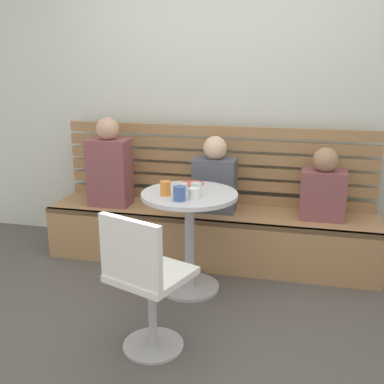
# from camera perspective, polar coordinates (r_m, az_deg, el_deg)

# --- Properties ---
(ground) EXTENTS (8.00, 8.00, 0.00)m
(ground) POSITION_cam_1_polar(r_m,az_deg,el_deg) (2.92, -2.73, -17.94)
(ground) COLOR #514C47
(back_wall) EXTENTS (5.20, 0.10, 2.90)m
(back_wall) POSITION_cam_1_polar(r_m,az_deg,el_deg) (4.02, 3.63, 13.46)
(back_wall) COLOR silver
(back_wall) RESTS_ON ground
(booth_bench) EXTENTS (2.70, 0.52, 0.44)m
(booth_bench) POSITION_cam_1_polar(r_m,az_deg,el_deg) (3.86, 2.17, -5.40)
(booth_bench) COLOR #A87C51
(booth_bench) RESTS_ON ground
(booth_backrest) EXTENTS (2.65, 0.04, 0.67)m
(booth_backrest) POSITION_cam_1_polar(r_m,az_deg,el_deg) (3.92, 2.95, 3.46)
(booth_backrest) COLOR #9A7249
(booth_backrest) RESTS_ON booth_bench
(cafe_table) EXTENTS (0.68, 0.68, 0.74)m
(cafe_table) POSITION_cam_1_polar(r_m,az_deg,el_deg) (3.28, -0.31, -3.81)
(cafe_table) COLOR #ADADB2
(cafe_table) RESTS_ON ground
(white_chair) EXTENTS (0.51, 0.51, 0.85)m
(white_chair) POSITION_cam_1_polar(r_m,az_deg,el_deg) (2.60, -5.95, -10.75)
(white_chair) COLOR #ADADB2
(white_chair) RESTS_ON ground
(person_adult) EXTENTS (0.34, 0.22, 0.74)m
(person_adult) POSITION_cam_1_polar(r_m,az_deg,el_deg) (3.91, -10.23, 3.14)
(person_adult) COLOR brown
(person_adult) RESTS_ON booth_bench
(person_child_left) EXTENTS (0.34, 0.22, 0.56)m
(person_child_left) POSITION_cam_1_polar(r_m,az_deg,el_deg) (3.67, 15.98, 0.47)
(person_child_left) COLOR brown
(person_child_left) RESTS_ON booth_bench
(person_child_middle) EXTENTS (0.34, 0.22, 0.62)m
(person_child_middle) POSITION_cam_1_polar(r_m,az_deg,el_deg) (3.71, 2.83, 1.69)
(person_child_middle) COLOR #4C515B
(person_child_middle) RESTS_ON booth_bench
(cup_tumbler_orange) EXTENTS (0.07, 0.07, 0.10)m
(cup_tumbler_orange) POSITION_cam_1_polar(r_m,az_deg,el_deg) (3.14, -3.32, 0.46)
(cup_tumbler_orange) COLOR orange
(cup_tumbler_orange) RESTS_ON cafe_table
(cup_glass_short) EXTENTS (0.08, 0.08, 0.08)m
(cup_glass_short) POSITION_cam_1_polar(r_m,az_deg,el_deg) (3.16, 0.52, 0.43)
(cup_glass_short) COLOR silver
(cup_glass_short) RESTS_ON cafe_table
(cup_espresso_small) EXTENTS (0.06, 0.06, 0.05)m
(cup_espresso_small) POSITION_cam_1_polar(r_m,az_deg,el_deg) (3.25, -1.04, 0.62)
(cup_espresso_small) COLOR silver
(cup_espresso_small) RESTS_ON cafe_table
(cup_mug_blue) EXTENTS (0.08, 0.08, 0.09)m
(cup_mug_blue) POSITION_cam_1_polar(r_m,az_deg,el_deg) (3.02, -1.58, -0.19)
(cup_mug_blue) COLOR #3D5B9E
(cup_mug_blue) RESTS_ON cafe_table
(cup_ceramic_white) EXTENTS (0.08, 0.08, 0.07)m
(cup_ceramic_white) POSITION_cam_1_polar(r_m,az_deg,el_deg) (3.07, 0.23, -0.15)
(cup_ceramic_white) COLOR white
(cup_ceramic_white) RESTS_ON cafe_table
(plate_small) EXTENTS (0.17, 0.17, 0.01)m
(plate_small) POSITION_cam_1_polar(r_m,az_deg,el_deg) (3.42, 0.04, 1.06)
(plate_small) COLOR #DB4C42
(plate_small) RESTS_ON cafe_table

